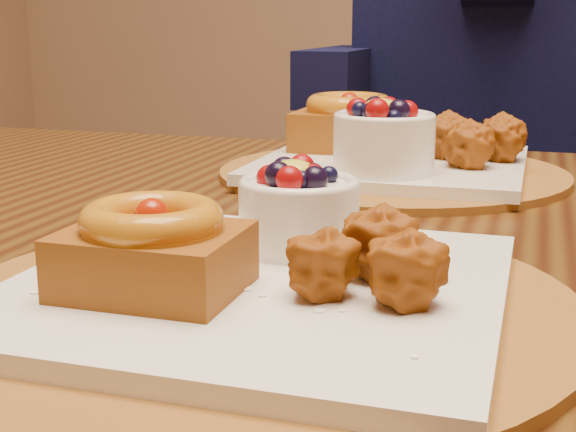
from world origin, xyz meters
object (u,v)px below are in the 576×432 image
Objects in this scene: place_setting_near at (259,274)px; chair_far at (496,271)px; place_setting_far at (388,150)px; dining_table at (344,309)px.

place_setting_near is 1.07m from chair_far.
chair_far reaches higher than place_setting_far.
place_setting_far is (-0.00, 0.43, 0.01)m from place_setting_near.
dining_table is at bearing 89.49° from place_setting_near.
dining_table is at bearing -118.99° from chair_far.
place_setting_far is 0.68m from chair_far.
dining_table is at bearing -88.97° from place_setting_far.
place_setting_near is at bearing -89.74° from place_setting_far.
chair_far is at bearing 84.54° from place_setting_near.
place_setting_far reaches higher than place_setting_near.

